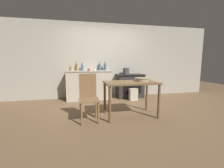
{
  "coord_description": "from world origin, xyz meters",
  "views": [
    {
      "loc": [
        -0.9,
        -3.67,
        1.21
      ],
      "look_at": [
        0.0,
        0.38,
        0.62
      ],
      "focal_mm": 24.0,
      "sensor_mm": 36.0,
      "label": 1
    }
  ],
  "objects_px": {
    "work_table": "(131,87)",
    "mixing_bowl_large": "(142,79)",
    "stock_pot": "(126,71)",
    "bottle_far_left": "(77,67)",
    "bottle_center_left": "(82,67)",
    "bottle_center": "(100,67)",
    "cup_mid_right": "(89,70)",
    "bottle_left": "(70,69)",
    "cup_center_right": "(95,70)",
    "stove": "(130,86)",
    "flour_sack": "(133,94)",
    "chair": "(88,96)",
    "bottle_mid_left": "(105,67)"
  },
  "relations": [
    {
      "from": "bottle_far_left",
      "to": "cup_center_right",
      "type": "height_order",
      "value": "bottle_far_left"
    },
    {
      "from": "work_table",
      "to": "bottle_left",
      "type": "height_order",
      "value": "bottle_left"
    },
    {
      "from": "bottle_far_left",
      "to": "cup_center_right",
      "type": "xyz_separation_m",
      "value": [
        0.56,
        -0.31,
        -0.07
      ]
    },
    {
      "from": "bottle_center_left",
      "to": "bottle_center",
      "type": "bearing_deg",
      "value": 5.08
    },
    {
      "from": "bottle_mid_left",
      "to": "bottle_far_left",
      "type": "bearing_deg",
      "value": 176.23
    },
    {
      "from": "bottle_center",
      "to": "cup_mid_right",
      "type": "relative_size",
      "value": 2.96
    },
    {
      "from": "flour_sack",
      "to": "bottle_far_left",
      "type": "xyz_separation_m",
      "value": [
        -1.77,
        0.65,
        0.88
      ]
    },
    {
      "from": "chair",
      "to": "cup_center_right",
      "type": "height_order",
      "value": "cup_center_right"
    },
    {
      "from": "mixing_bowl_large",
      "to": "bottle_center_left",
      "type": "height_order",
      "value": "bottle_center_left"
    },
    {
      "from": "mixing_bowl_large",
      "to": "bottle_center_left",
      "type": "bearing_deg",
      "value": 125.0
    },
    {
      "from": "stock_pot",
      "to": "bottle_left",
      "type": "height_order",
      "value": "bottle_left"
    },
    {
      "from": "cup_mid_right",
      "to": "stove",
      "type": "bearing_deg",
      "value": 6.43
    },
    {
      "from": "bottle_left",
      "to": "work_table",
      "type": "bearing_deg",
      "value": -53.19
    },
    {
      "from": "cup_center_right",
      "to": "work_table",
      "type": "bearing_deg",
      "value": -69.48
    },
    {
      "from": "bottle_far_left",
      "to": "bottle_left",
      "type": "bearing_deg",
      "value": -145.62
    },
    {
      "from": "cup_center_right",
      "to": "bottle_left",
      "type": "bearing_deg",
      "value": 166.81
    },
    {
      "from": "cup_center_right",
      "to": "cup_mid_right",
      "type": "bearing_deg",
      "value": -168.56
    },
    {
      "from": "bottle_left",
      "to": "bottle_center_left",
      "type": "relative_size",
      "value": 0.62
    },
    {
      "from": "chair",
      "to": "cup_mid_right",
      "type": "xyz_separation_m",
      "value": [
        0.13,
        1.71,
        0.47
      ]
    },
    {
      "from": "bottle_center_left",
      "to": "bottle_mid_left",
      "type": "bearing_deg",
      "value": -0.38
    },
    {
      "from": "work_table",
      "to": "mixing_bowl_large",
      "type": "distance_m",
      "value": 0.35
    },
    {
      "from": "work_table",
      "to": "cup_center_right",
      "type": "bearing_deg",
      "value": 110.52
    },
    {
      "from": "bottle_far_left",
      "to": "chair",
      "type": "bearing_deg",
      "value": -83.24
    },
    {
      "from": "flour_sack",
      "to": "mixing_bowl_large",
      "type": "distance_m",
      "value": 1.45
    },
    {
      "from": "stock_pot",
      "to": "cup_center_right",
      "type": "height_order",
      "value": "stock_pot"
    },
    {
      "from": "bottle_far_left",
      "to": "bottle_center_left",
      "type": "bearing_deg",
      "value": -17.43
    },
    {
      "from": "bottle_far_left",
      "to": "bottle_center_left",
      "type": "xyz_separation_m",
      "value": [
        0.18,
        -0.06,
        -0.01
      ]
    },
    {
      "from": "chair",
      "to": "flour_sack",
      "type": "bearing_deg",
      "value": 40.4
    },
    {
      "from": "work_table",
      "to": "stock_pot",
      "type": "height_order",
      "value": "stock_pot"
    },
    {
      "from": "work_table",
      "to": "stock_pot",
      "type": "distance_m",
      "value": 1.88
    },
    {
      "from": "flour_sack",
      "to": "bottle_center",
      "type": "distance_m",
      "value": 1.48
    },
    {
      "from": "bottle_far_left",
      "to": "bottle_mid_left",
      "type": "xyz_separation_m",
      "value": [
        0.94,
        -0.06,
        -0.0
      ]
    },
    {
      "from": "flour_sack",
      "to": "bottle_center",
      "type": "xyz_separation_m",
      "value": [
        -1.01,
        0.65,
        0.87
      ]
    },
    {
      "from": "bottle_far_left",
      "to": "stove",
      "type": "bearing_deg",
      "value": -6.04
    },
    {
      "from": "bottle_left",
      "to": "chair",
      "type": "bearing_deg",
      "value": -77.06
    },
    {
      "from": "work_table",
      "to": "bottle_left",
      "type": "distance_m",
      "value": 2.35
    },
    {
      "from": "bottle_left",
      "to": "bottle_center",
      "type": "height_order",
      "value": "bottle_center"
    },
    {
      "from": "bottle_left",
      "to": "cup_mid_right",
      "type": "bearing_deg",
      "value": -20.59
    },
    {
      "from": "stock_pot",
      "to": "bottle_center_left",
      "type": "xyz_separation_m",
      "value": [
        -1.48,
        0.13,
        0.14
      ]
    },
    {
      "from": "mixing_bowl_large",
      "to": "bottle_center",
      "type": "relative_size",
      "value": 1.25
    },
    {
      "from": "work_table",
      "to": "bottle_center",
      "type": "xyz_separation_m",
      "value": [
        -0.43,
        1.99,
        0.39
      ]
    },
    {
      "from": "stock_pot",
      "to": "bottle_center_left",
      "type": "distance_m",
      "value": 1.49
    },
    {
      "from": "work_table",
      "to": "flour_sack",
      "type": "relative_size",
      "value": 3.07
    },
    {
      "from": "stove",
      "to": "bottle_center",
      "type": "distance_m",
      "value": 1.24
    },
    {
      "from": "stock_pot",
      "to": "mixing_bowl_large",
      "type": "relative_size",
      "value": 0.7
    },
    {
      "from": "stock_pot",
      "to": "cup_center_right",
      "type": "bearing_deg",
      "value": -173.58
    },
    {
      "from": "bottle_center_left",
      "to": "stock_pot",
      "type": "bearing_deg",
      "value": -5.15
    },
    {
      "from": "work_table",
      "to": "flour_sack",
      "type": "distance_m",
      "value": 1.54
    },
    {
      "from": "flour_sack",
      "to": "bottle_center",
      "type": "bearing_deg",
      "value": 147.21
    },
    {
      "from": "bottle_center",
      "to": "stove",
      "type": "bearing_deg",
      "value": -10.1
    }
  ]
}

